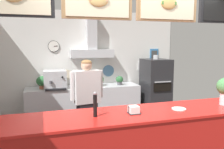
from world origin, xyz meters
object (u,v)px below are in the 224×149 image
(espresso_machine, at_px, (55,80))
(pepper_grinder, at_px, (95,104))
(potted_thyme, at_px, (99,80))
(potted_rosemary, at_px, (42,82))
(shop_worker, at_px, (87,102))
(condiment_plate, at_px, (179,109))
(potted_basil, at_px, (120,80))
(pizza_oven, at_px, (155,89))
(napkin_holder, at_px, (134,110))

(espresso_machine, distance_m, pepper_grinder, 2.86)
(potted_thyme, height_order, pepper_grinder, pepper_grinder)
(espresso_machine, height_order, pepper_grinder, pepper_grinder)
(potted_rosemary, relative_size, potted_thyme, 1.09)
(shop_worker, relative_size, condiment_plate, 8.98)
(potted_basil, xyz_separation_m, condiment_plate, (-0.14, -2.84, 0.06))
(pepper_grinder, bearing_deg, condiment_plate, -0.43)
(pizza_oven, relative_size, potted_basil, 7.40)
(potted_thyme, distance_m, condiment_plate, 2.87)
(potted_rosemary, bearing_deg, espresso_machine, 1.65)
(espresso_machine, xyz_separation_m, potted_basil, (1.55, -0.01, -0.08))
(espresso_machine, relative_size, pepper_grinder, 1.86)
(napkin_holder, bearing_deg, potted_thyme, 85.16)
(pizza_oven, xyz_separation_m, shop_worker, (-1.97, -1.20, 0.11))
(potted_basil, height_order, pepper_grinder, pepper_grinder)
(shop_worker, distance_m, potted_basil, 1.74)
(espresso_machine, xyz_separation_m, napkin_holder, (0.78, -2.85, 0.02))
(espresso_machine, relative_size, condiment_plate, 3.01)
(espresso_machine, relative_size, napkin_holder, 3.81)
(condiment_plate, bearing_deg, espresso_machine, 116.32)
(potted_thyme, relative_size, pepper_grinder, 0.91)
(potted_basil, bearing_deg, potted_rosemary, 179.87)
(shop_worker, relative_size, espresso_machine, 2.98)
(pizza_oven, bearing_deg, pepper_grinder, -128.76)
(pizza_oven, bearing_deg, potted_rosemary, 176.54)
(potted_rosemary, height_order, condiment_plate, potted_rosemary)
(potted_rosemary, distance_m, potted_thyme, 1.31)
(shop_worker, height_order, pepper_grinder, shop_worker)
(shop_worker, xyz_separation_m, espresso_machine, (-0.48, 1.37, 0.22))
(potted_rosemary, xyz_separation_m, napkin_holder, (1.07, -2.84, 0.05))
(espresso_machine, distance_m, napkin_holder, 2.96)
(espresso_machine, bearing_deg, napkin_holder, -74.61)
(potted_rosemary, xyz_separation_m, pepper_grinder, (0.59, -2.84, 0.16))
(shop_worker, bearing_deg, espresso_machine, -79.84)
(pizza_oven, xyz_separation_m, napkin_holder, (-1.67, -2.68, 0.35))
(pizza_oven, height_order, pepper_grinder, pizza_oven)
(pizza_oven, distance_m, napkin_holder, 3.17)
(potted_rosemary, relative_size, condiment_plate, 1.60)
(potted_rosemary, relative_size, napkin_holder, 2.03)
(pepper_grinder, height_order, condiment_plate, pepper_grinder)
(pizza_oven, height_order, potted_thyme, pizza_oven)
(shop_worker, xyz_separation_m, condiment_plate, (0.93, -1.48, 0.20))
(espresso_machine, bearing_deg, pepper_grinder, -83.77)
(potted_rosemary, height_order, potted_basil, potted_rosemary)
(potted_rosemary, bearing_deg, potted_basil, -0.13)
(espresso_machine, bearing_deg, pizza_oven, -4.05)
(pepper_grinder, relative_size, napkin_holder, 2.05)
(pizza_oven, distance_m, pepper_grinder, 3.45)
(pizza_oven, bearing_deg, potted_thyme, 173.32)
(napkin_holder, bearing_deg, condiment_plate, 0.02)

